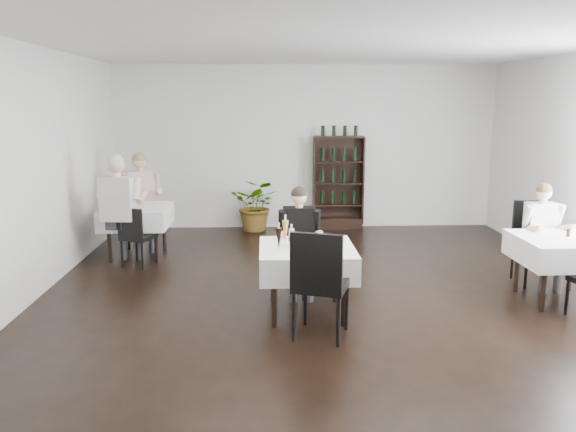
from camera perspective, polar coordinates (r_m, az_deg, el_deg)
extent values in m
plane|color=black|center=(6.39, 4.60, -9.80)|extent=(9.00, 9.00, 0.00)
plane|color=white|center=(6.00, 5.08, 17.98)|extent=(9.00, 9.00, 0.00)
plane|color=white|center=(10.47, 1.77, 6.98)|extent=(7.00, 0.00, 7.00)
plane|color=white|center=(1.79, 23.63, -16.44)|extent=(7.00, 0.00, 7.00)
plane|color=white|center=(6.57, -27.12, 3.09)|extent=(0.00, 9.00, 9.00)
cube|color=black|center=(10.56, 5.05, -0.71)|extent=(0.90, 0.28, 0.20)
cylinder|color=black|center=(5.88, -1.42, -7.99)|extent=(0.06, 0.06, 0.71)
cylinder|color=black|center=(6.58, -1.52, -5.88)|extent=(0.06, 0.06, 0.71)
cylinder|color=black|center=(5.94, 5.71, -7.86)|extent=(0.06, 0.06, 0.71)
cylinder|color=black|center=(6.63, 4.83, -5.78)|extent=(0.06, 0.06, 0.71)
cube|color=black|center=(6.14, 1.92, -3.50)|extent=(0.85, 0.85, 0.04)
cube|color=white|center=(6.17, 1.92, -4.49)|extent=(1.03, 1.03, 0.30)
cylinder|color=black|center=(8.62, -17.72, -2.25)|extent=(0.06, 0.06, 0.71)
cylinder|color=black|center=(9.26, -16.62, -1.26)|extent=(0.06, 0.06, 0.71)
cylinder|color=black|center=(8.46, -13.27, -2.25)|extent=(0.06, 0.06, 0.71)
cylinder|color=black|center=(9.11, -12.48, -1.24)|extent=(0.06, 0.06, 0.71)
cube|color=black|center=(8.78, -15.15, 0.65)|extent=(0.80, 0.80, 0.04)
cube|color=white|center=(8.80, -15.11, -0.05)|extent=(0.98, 0.98, 0.30)
cylinder|color=black|center=(6.93, 24.58, -6.04)|extent=(0.06, 0.06, 0.71)
cylinder|color=black|center=(7.51, 22.27, -4.54)|extent=(0.06, 0.06, 0.71)
cylinder|color=black|center=(7.82, 26.82, -4.32)|extent=(0.06, 0.06, 0.71)
cube|color=black|center=(7.28, 26.02, -2.29)|extent=(0.80, 0.80, 0.04)
cube|color=white|center=(7.30, 25.95, -3.13)|extent=(0.98, 0.98, 0.30)
imported|color=#2C561D|center=(10.27, -3.21, 1.12)|extent=(1.04, 0.96, 0.95)
cylinder|color=black|center=(6.69, 1.59, -6.99)|extent=(0.03, 0.03, 0.39)
cylinder|color=black|center=(6.99, 0.53, -6.17)|extent=(0.03, 0.03, 0.39)
cylinder|color=black|center=(6.82, 4.27, -6.66)|extent=(0.03, 0.03, 0.39)
cylinder|color=black|center=(7.12, 3.11, -5.87)|extent=(0.03, 0.03, 0.39)
cube|color=black|center=(6.84, 2.39, -4.64)|extent=(0.50, 0.50, 0.06)
cube|color=black|center=(6.94, 1.83, -2.43)|extent=(0.39, 0.16, 0.43)
cylinder|color=black|center=(5.88, 5.98, -9.11)|extent=(0.04, 0.04, 0.51)
cylinder|color=black|center=(5.48, 5.12, -10.67)|extent=(0.04, 0.04, 0.51)
cylinder|color=black|center=(5.97, 1.78, -8.73)|extent=(0.04, 0.04, 0.51)
cylinder|color=black|center=(5.57, 0.61, -10.23)|extent=(0.04, 0.04, 0.51)
cube|color=black|center=(5.63, 3.41, -6.95)|extent=(0.64, 0.64, 0.08)
cube|color=black|center=(5.32, 2.88, -4.67)|extent=(0.50, 0.22, 0.55)
cylinder|color=black|center=(9.30, -15.90, -1.86)|extent=(0.04, 0.04, 0.49)
cylinder|color=black|center=(9.71, -16.34, -1.33)|extent=(0.04, 0.04, 0.49)
cylinder|color=black|center=(9.38, -13.35, -1.62)|extent=(0.04, 0.04, 0.49)
cylinder|color=black|center=(9.78, -13.89, -1.11)|extent=(0.04, 0.04, 0.49)
cube|color=black|center=(9.49, -14.96, 0.15)|extent=(0.64, 0.64, 0.07)
cube|color=black|center=(9.65, -15.30, 2.05)|extent=(0.47, 0.24, 0.53)
cylinder|color=black|center=(8.43, -13.23, -3.40)|extent=(0.03, 0.03, 0.40)
cylinder|color=black|center=(8.16, -14.58, -3.96)|extent=(0.03, 0.03, 0.40)
cylinder|color=black|center=(8.62, -15.13, -3.16)|extent=(0.03, 0.03, 0.40)
cylinder|color=black|center=(8.36, -16.52, -3.70)|extent=(0.03, 0.03, 0.40)
cube|color=black|center=(8.34, -14.94, -2.06)|extent=(0.52, 0.52, 0.06)
cube|color=black|center=(8.15, -15.77, -0.73)|extent=(0.38, 0.20, 0.43)
cylinder|color=black|center=(7.70, 23.04, -5.09)|extent=(0.04, 0.04, 0.48)
cylinder|color=black|center=(8.07, 21.84, -4.26)|extent=(0.04, 0.04, 0.48)
cylinder|color=black|center=(7.89, 25.84, -4.96)|extent=(0.04, 0.04, 0.48)
cylinder|color=black|center=(8.25, 24.53, -4.16)|extent=(0.04, 0.04, 0.48)
cube|color=black|center=(7.91, 23.97, -2.71)|extent=(0.49, 0.49, 0.07)
cube|color=black|center=(8.04, 23.48, -0.37)|extent=(0.48, 0.06, 0.53)
cylinder|color=black|center=(6.98, 26.48, -7.41)|extent=(0.03, 0.03, 0.40)
cube|color=#3F3F47|center=(6.71, 0.45, -4.07)|extent=(0.14, 0.39, 0.13)
cylinder|color=#3F3F47|center=(6.64, 0.56, -6.87)|extent=(0.10, 0.10, 0.45)
cube|color=#3F3F47|center=(6.73, 2.01, -4.04)|extent=(0.14, 0.39, 0.13)
cylinder|color=#3F3F47|center=(6.66, 2.16, -6.83)|extent=(0.10, 0.10, 0.45)
cube|color=black|center=(6.82, 1.10, -1.19)|extent=(0.38, 0.22, 0.51)
cylinder|color=#DFAB8B|center=(6.56, -0.54, -1.86)|extent=(0.08, 0.29, 0.14)
cylinder|color=#DFAB8B|center=(6.60, 3.14, -1.79)|extent=(0.08, 0.29, 0.14)
sphere|color=#DFAB8B|center=(6.72, 1.12, 2.00)|extent=(0.19, 0.19, 0.19)
sphere|color=black|center=(6.72, 1.13, 2.23)|extent=(0.19, 0.19, 0.19)
cube|color=#3F3F47|center=(9.16, -15.17, 0.26)|extent=(0.28, 0.47, 0.15)
cylinder|color=#3F3F47|center=(9.05, -14.96, -2.06)|extent=(0.12, 0.12, 0.52)
cube|color=#3F3F47|center=(9.18, -13.84, 0.35)|extent=(0.28, 0.47, 0.15)
cylinder|color=#3F3F47|center=(9.06, -13.62, -1.97)|extent=(0.12, 0.12, 0.52)
cube|color=beige|center=(9.31, -14.73, 2.67)|extent=(0.48, 0.35, 0.59)
cylinder|color=#DFAB8B|center=(9.01, -16.12, 2.18)|extent=(0.18, 0.34, 0.17)
cylinder|color=#DFAB8B|center=(9.06, -13.01, 2.37)|extent=(0.18, 0.34, 0.17)
sphere|color=#DFAB8B|center=(9.24, -14.86, 5.41)|extent=(0.22, 0.22, 0.22)
sphere|color=olive|center=(9.23, -14.87, 5.61)|extent=(0.22, 0.22, 0.22)
cube|color=#3F3F47|center=(8.41, -15.61, -0.55)|extent=(0.20, 0.48, 0.16)
cylinder|color=#3F3F47|center=(8.67, -15.07, -2.56)|extent=(0.12, 0.12, 0.55)
cube|color=#3F3F47|center=(8.48, -17.04, -0.53)|extent=(0.20, 0.48, 0.16)
cylinder|color=#3F3F47|center=(8.74, -16.46, -2.52)|extent=(0.12, 0.12, 0.55)
cube|color=silver|center=(8.18, -16.96, 1.68)|extent=(0.47, 0.29, 0.62)
cylinder|color=#DFAB8B|center=(8.38, -14.60, 1.88)|extent=(0.12, 0.35, 0.17)
cylinder|color=#DFAB8B|center=(8.55, -17.89, 1.88)|extent=(0.12, 0.35, 0.17)
sphere|color=#DFAB8B|center=(8.14, -17.10, 4.97)|extent=(0.24, 0.24, 0.24)
sphere|color=beige|center=(8.14, -17.11, 5.21)|extent=(0.24, 0.24, 0.24)
cube|color=#3F3F47|center=(7.68, 24.13, -3.11)|extent=(0.16, 0.40, 0.13)
cylinder|color=#3F3F47|center=(7.62, 24.58, -5.52)|extent=(0.10, 0.10, 0.45)
cube|color=#3F3F47|center=(7.78, 25.31, -3.04)|extent=(0.16, 0.40, 0.13)
cylinder|color=#3F3F47|center=(7.71, 25.76, -5.43)|extent=(0.10, 0.10, 0.45)
cube|color=silver|center=(7.81, 24.25, -0.60)|extent=(0.38, 0.23, 0.51)
cylinder|color=#DFAB8B|center=(7.50, 23.80, -1.17)|extent=(0.09, 0.29, 0.14)
cylinder|color=#DFAB8B|center=(7.72, 26.53, -1.07)|extent=(0.09, 0.29, 0.14)
sphere|color=#DFAB8B|center=(7.73, 24.56, 2.18)|extent=(0.19, 0.19, 0.19)
sphere|color=brown|center=(7.73, 24.57, 2.38)|extent=(0.19, 0.19, 0.19)
cube|color=white|center=(6.28, 1.90, -2.70)|extent=(0.26, 0.26, 0.02)
cube|color=#512317|center=(6.25, 1.66, -2.57)|extent=(0.11, 0.10, 0.02)
sphere|color=#467E21|center=(6.31, 2.39, -2.29)|extent=(0.06, 0.06, 0.06)
cube|color=olive|center=(6.22, 2.11, -2.68)|extent=(0.09, 0.08, 0.02)
cube|color=white|center=(5.94, 2.12, -3.53)|extent=(0.32, 0.32, 0.02)
cube|color=#512317|center=(5.91, 1.84, -3.39)|extent=(0.13, 0.12, 0.02)
sphere|color=#467E21|center=(5.97, 2.66, -3.07)|extent=(0.06, 0.06, 0.06)
cube|color=olive|center=(5.88, 2.35, -3.51)|extent=(0.09, 0.07, 0.02)
cone|color=black|center=(5.98, -0.95, -2.33)|extent=(0.07, 0.07, 0.23)
cylinder|color=silver|center=(5.95, -0.95, -0.96)|extent=(0.02, 0.02, 0.06)
cone|color=gold|center=(6.23, -0.27, -1.64)|extent=(0.08, 0.08, 0.26)
cylinder|color=silver|center=(6.20, -0.28, -0.16)|extent=(0.02, 0.02, 0.07)
cylinder|color=silver|center=(6.13, 0.36, -2.18)|extent=(0.06, 0.06, 0.20)
cylinder|color=#AA0C09|center=(6.13, 0.36, -2.32)|extent=(0.06, 0.06, 0.05)
cylinder|color=silver|center=(6.10, 0.36, -1.05)|extent=(0.02, 0.02, 0.05)
cube|color=black|center=(5.94, 4.22, -3.59)|extent=(0.18, 0.16, 0.01)
cylinder|color=silver|center=(5.94, 4.05, -3.51)|extent=(0.05, 0.18, 0.01)
cylinder|color=silver|center=(5.94, 4.39, -3.51)|extent=(0.04, 0.18, 0.01)
cylinder|color=black|center=(7.35, 26.59, -1.52)|extent=(0.04, 0.04, 0.10)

